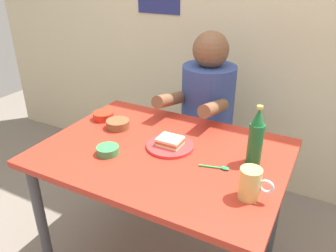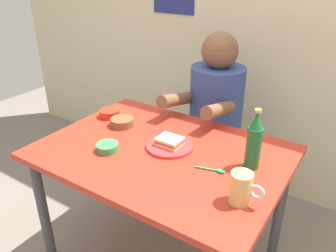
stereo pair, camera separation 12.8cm
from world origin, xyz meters
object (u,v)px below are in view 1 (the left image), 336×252
object	(u,v)px
beer_bottle	(256,138)
condiment_bowl_brown	(118,124)
plate_orange	(170,146)
dining_table	(163,167)
person_seated	(207,99)
sandwich	(170,141)
stool	(205,157)
beer_mug	(251,184)

from	to	relation	value
beer_bottle	condiment_bowl_brown	distance (m)	0.71
plate_orange	beer_bottle	size ratio (longest dim) A/B	0.84
dining_table	person_seated	xyz separation A→B (m)	(-0.03, 0.62, 0.12)
dining_table	sandwich	bearing A→B (deg)	65.18
stool	condiment_bowl_brown	world-z (taller)	condiment_bowl_brown
condiment_bowl_brown	stool	bearing A→B (deg)	62.34
stool	beer_bottle	size ratio (longest dim) A/B	1.72
person_seated	condiment_bowl_brown	world-z (taller)	person_seated
person_seated	plate_orange	size ratio (longest dim) A/B	3.27
sandwich	beer_bottle	xyz separation A→B (m)	(0.37, 0.05, 0.09)
beer_bottle	condiment_bowl_brown	xyz separation A→B (m)	(-0.70, 0.00, -0.10)
plate_orange	beer_bottle	bearing A→B (deg)	7.76
dining_table	beer_mug	world-z (taller)	beer_mug
beer_mug	beer_bottle	distance (m)	0.25
dining_table	person_seated	distance (m)	0.63
plate_orange	sandwich	distance (m)	0.02
dining_table	beer_mug	bearing A→B (deg)	-19.15
person_seated	beer_bottle	xyz separation A→B (m)	(0.42, -0.53, 0.09)
person_seated	sandwich	distance (m)	0.58
beer_bottle	condiment_bowl_brown	size ratio (longest dim) A/B	2.18
dining_table	condiment_bowl_brown	bearing A→B (deg)	163.83
plate_orange	sandwich	xyz separation A→B (m)	(0.00, 0.00, 0.02)
beer_mug	plate_orange	bearing A→B (deg)	155.80
dining_table	condiment_bowl_brown	xyz separation A→B (m)	(-0.31, 0.09, 0.12)
beer_mug	condiment_bowl_brown	bearing A→B (deg)	162.08
dining_table	plate_orange	xyz separation A→B (m)	(0.02, 0.04, 0.10)
person_seated	beer_bottle	bearing A→B (deg)	-51.47
plate_orange	condiment_bowl_brown	xyz separation A→B (m)	(-0.33, 0.05, 0.02)
dining_table	beer_bottle	bearing A→B (deg)	12.72
person_seated	beer_mug	distance (m)	0.91
plate_orange	stool	bearing A→B (deg)	94.69
dining_table	person_seated	bearing A→B (deg)	92.90
stool	condiment_bowl_brown	xyz separation A→B (m)	(-0.28, -0.54, 0.41)
beer_mug	condiment_bowl_brown	distance (m)	0.79
plate_orange	condiment_bowl_brown	size ratio (longest dim) A/B	1.83
person_seated	plate_orange	bearing A→B (deg)	-85.22
person_seated	sandwich	bearing A→B (deg)	-85.22
condiment_bowl_brown	beer_mug	bearing A→B (deg)	-17.92
dining_table	plate_orange	world-z (taller)	plate_orange
stool	sandwich	distance (m)	0.73
condiment_bowl_brown	sandwich	bearing A→B (deg)	-9.22
plate_orange	beer_mug	world-z (taller)	beer_mug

